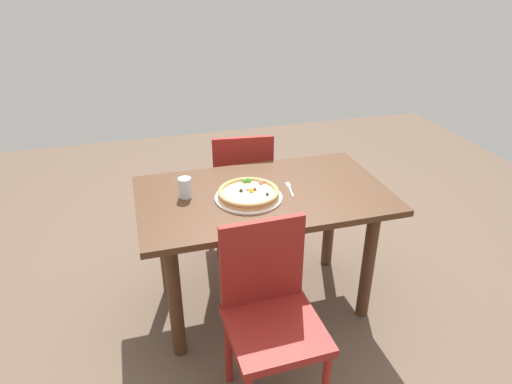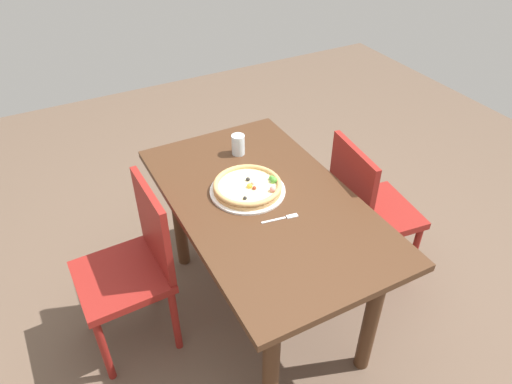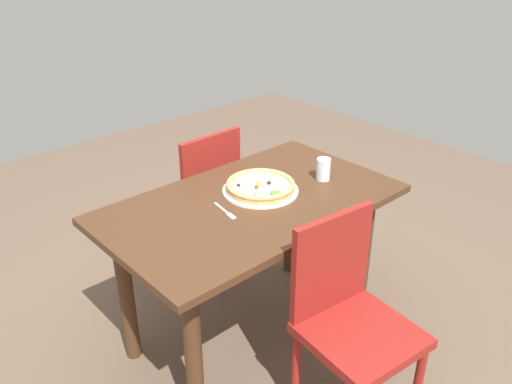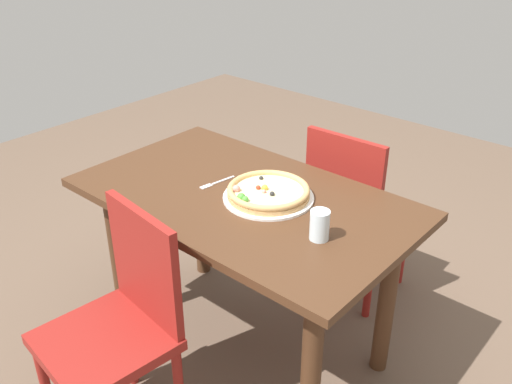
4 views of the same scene
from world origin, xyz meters
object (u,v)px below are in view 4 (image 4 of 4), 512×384
object	(u,v)px
dining_table	(244,222)
chair_near	(354,208)
plate	(268,197)
pizza	(268,192)
chair_far	(120,323)
drinking_glass	(320,225)
fork	(215,183)

from	to	relation	value
dining_table	chair_near	bearing A→B (deg)	-103.63
chair_near	plate	xyz separation A→B (m)	(0.05, 0.56, 0.27)
dining_table	pizza	size ratio (longest dim) A/B	4.17
chair_far	drinking_glass	distance (m)	0.76
chair_near	drinking_glass	size ratio (longest dim) A/B	8.24
fork	dining_table	bearing A→B (deg)	101.60
chair_near	pizza	xyz separation A→B (m)	(0.06, 0.56, 0.29)
chair_near	chair_far	bearing A→B (deg)	-99.88
chair_far	pizza	distance (m)	0.71
pizza	fork	xyz separation A→B (m)	(0.24, 0.05, -0.03)
chair_far	plate	distance (m)	0.70
dining_table	drinking_glass	xyz separation A→B (m)	(-0.40, 0.07, 0.18)
chair_near	drinking_glass	bearing A→B (deg)	-70.62
plate	drinking_glass	size ratio (longest dim) A/B	3.28
dining_table	drinking_glass	world-z (taller)	drinking_glass
pizza	dining_table	bearing A→B (deg)	23.00
chair_near	plate	distance (m)	0.62
plate	fork	xyz separation A→B (m)	(0.24, 0.05, -0.00)
dining_table	pizza	xyz separation A→B (m)	(-0.09, -0.04, 0.15)
dining_table	chair_near	distance (m)	0.63
plate	chair_near	bearing A→B (deg)	-95.58
dining_table	drinking_glass	size ratio (longest dim) A/B	12.40
chair_near	fork	size ratio (longest dim) A/B	5.30
pizza	plate	bearing A→B (deg)	-117.29
fork	pizza	bearing A→B (deg)	109.59
plate	dining_table	bearing A→B (deg)	23.72
dining_table	plate	xyz separation A→B (m)	(-0.09, -0.04, 0.13)
plate	fork	distance (m)	0.25
fork	drinking_glass	size ratio (longest dim) A/B	1.56
chair_far	drinking_glass	size ratio (longest dim) A/B	8.24
chair_near	pizza	bearing A→B (deg)	-97.22
chair_far	fork	bearing A→B (deg)	-71.80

